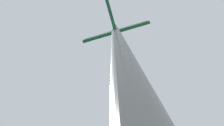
% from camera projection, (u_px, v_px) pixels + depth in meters
% --- Properties ---
extents(traffic_signal_near, '(2.20, 2.57, 5.03)m').
position_uv_depth(traffic_signal_near, '(137.00, 110.00, 2.45)').
color(traffic_signal_near, slate).
rests_on(traffic_signal_near, ground_plane).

